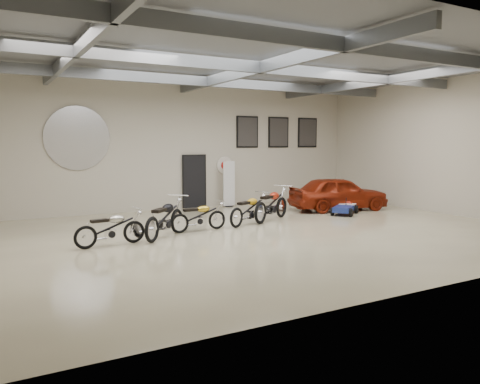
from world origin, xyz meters
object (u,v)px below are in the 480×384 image
motorcycle_silver (110,228)px  motorcycle_gold (199,216)px  motorcycle_black (165,217)px  motorcycle_yellow (249,209)px  banner_stand (229,184)px  motorcycle_red (271,204)px  go_kart (346,206)px  vintage_car (338,193)px

motorcycle_silver → motorcycle_gold: size_ratio=1.03×
motorcycle_silver → motorcycle_black: (1.60, 0.37, 0.09)m
motorcycle_yellow → motorcycle_black: bearing=165.8°
banner_stand → motorcycle_yellow: bearing=-107.7°
motorcycle_silver → motorcycle_red: motorcycle_red is taller
banner_stand → motorcycle_black: (-4.51, -4.75, -0.38)m
motorcycle_black → go_kart: 7.42m
motorcycle_silver → vintage_car: 9.66m
motorcycle_black → motorcycle_red: (4.15, 0.96, 0.02)m
motorcycle_red → vintage_car: 3.76m
go_kart → motorcycle_silver: bearing=152.3°
banner_stand → motorcycle_yellow: 4.41m
motorcycle_black → go_kart: (7.37, 0.87, -0.26)m
banner_stand → go_kart: banner_stand is taller
motorcycle_black → go_kart: motorcycle_black is taller
banner_stand → vintage_car: size_ratio=0.48×
banner_stand → vintage_car: 4.44m
banner_stand → motorcycle_black: banner_stand is taller
motorcycle_gold → motorcycle_yellow: 1.87m
motorcycle_yellow → vintage_car: bearing=-11.2°
motorcycle_yellow → go_kart: size_ratio=1.17×
motorcycle_yellow → go_kart: (4.30, 0.26, -0.21)m
banner_stand → motorcycle_red: bearing=-94.0°
motorcycle_silver → vintage_car: vintage_car is taller
motorcycle_silver → vintage_car: bearing=6.1°
vintage_car → motorcycle_yellow: bearing=115.1°
motorcycle_silver → motorcycle_black: motorcycle_black is taller
motorcycle_silver → vintage_car: size_ratio=0.47×
motorcycle_red → vintage_car: size_ratio=0.57×
banner_stand → motorcycle_silver: size_ratio=1.03×
banner_stand → motorcycle_red: size_ratio=0.84×
motorcycle_red → banner_stand: bearing=54.4°
motorcycle_silver → motorcycle_red: (5.75, 1.32, 0.11)m
motorcycle_gold → motorcycle_black: bearing=-164.4°
motorcycle_yellow → go_kart: bearing=-21.8°
motorcycle_gold → motorcycle_yellow: size_ratio=0.90×
banner_stand → motorcycle_gold: (-3.31, -4.35, -0.48)m
motorcycle_red → go_kart: (3.22, -0.09, -0.27)m
banner_stand → vintage_car: banner_stand is taller
motorcycle_black → go_kart: size_ratio=1.28×
motorcycle_red → vintage_car: vintage_car is taller
motorcycle_gold → motorcycle_yellow: motorcycle_yellow is taller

